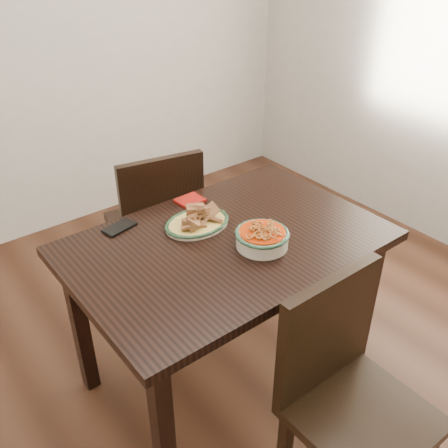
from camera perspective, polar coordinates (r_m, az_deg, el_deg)
floor at (r=2.48m, az=1.10°, el=-15.82°), size 3.50×3.50×0.00m
wall_back at (r=3.27m, az=-19.79°, el=20.65°), size 3.50×0.10×2.60m
dining_table at (r=2.02m, az=0.35°, el=-4.01°), size 1.23×0.82×0.75m
chair_far at (r=2.59m, az=-7.62°, el=0.38°), size 0.49×0.49×0.89m
chair_near at (r=1.79m, az=13.70°, el=-17.68°), size 0.42×0.42×0.89m
fish_plate at (r=2.03m, az=-3.11°, el=0.88°), size 0.27×0.22×0.11m
noodle_bowl at (r=1.91m, az=4.37°, el=-1.41°), size 0.21×0.21×0.08m
smartphone at (r=2.07m, az=-11.86°, el=-0.38°), size 0.14×0.10×0.01m
napkin at (r=2.22m, az=-3.90°, el=2.71°), size 0.12×0.10×0.01m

